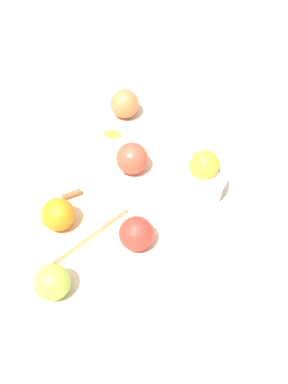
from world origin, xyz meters
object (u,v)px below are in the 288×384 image
object	(u,v)px
apple_mid_left	(132,158)
orange_on_board	(58,214)
apple_back_right	(52,282)
apple_front_left	(125,104)
cutting_board	(65,216)
bowl	(194,177)
knife	(58,200)
apple_back_right_2	(136,234)

from	to	relation	value
apple_mid_left	orange_on_board	bearing A→B (deg)	7.34
apple_back_right	apple_front_left	distance (m)	0.57
cutting_board	apple_front_left	xyz separation A→B (m)	(-0.35, -0.18, 0.03)
cutting_board	orange_on_board	distance (m)	0.06
bowl	apple_mid_left	distance (m)	0.16
knife	apple_front_left	size ratio (longest dim) A/B	1.88
apple_back_right	apple_back_right_2	world-z (taller)	apple_back_right_2
orange_on_board	knife	distance (m)	0.08
apple_back_right_2	bowl	bearing A→B (deg)	-173.17
cutting_board	apple_back_right_2	bearing A→B (deg)	113.33
cutting_board	apple_mid_left	size ratio (longest dim) A/B	2.75
bowl	apple_front_left	distance (m)	0.33
apple_back_right	apple_front_left	size ratio (longest dim) A/B	0.87
bowl	orange_on_board	xyz separation A→B (m)	(0.30, -0.12, 0.02)
cutting_board	apple_back_right	size ratio (longest dim) A/B	3.09
bowl	apple_back_right_2	distance (m)	0.21
cutting_board	knife	xyz separation A→B (m)	(-0.01, -0.04, 0.01)
bowl	cutting_board	distance (m)	0.31
apple_back_right	cutting_board	bearing A→B (deg)	-132.85
orange_on_board	apple_mid_left	bearing A→B (deg)	-172.66
orange_on_board	knife	world-z (taller)	orange_on_board
orange_on_board	apple_back_right	xyz separation A→B (m)	(0.10, 0.11, -0.02)
bowl	apple_back_right_2	bearing A→B (deg)	6.83
orange_on_board	bowl	bearing A→B (deg)	159.08
apple_front_left	orange_on_board	bearing A→B (deg)	28.72
knife	apple_back_right	world-z (taller)	apple_back_right
cutting_board	orange_on_board	size ratio (longest dim) A/B	3.04
apple_mid_left	apple_back_right_2	bearing A→B (deg)	49.69
bowl	cutting_board	size ratio (longest dim) A/B	0.75
cutting_board	knife	size ratio (longest dim) A/B	1.43
cutting_board	apple_back_right_2	xyz separation A→B (m)	(-0.07, 0.16, 0.03)
bowl	orange_on_board	distance (m)	0.33
orange_on_board	apple_back_right	size ratio (longest dim) A/B	1.02
apple_back_right	apple_back_right_2	distance (m)	0.19
apple_back_right	apple_back_right_2	bearing A→B (deg)	171.45
cutting_board	apple_back_right_2	world-z (taller)	apple_back_right_2
knife	apple_back_right	bearing A→B (deg)	51.80
knife	apple_mid_left	distance (m)	0.21
apple_back_right	apple_back_right_2	size ratio (longest dim) A/B	0.95
bowl	apple_back_right	bearing A→B (deg)	-0.54
apple_back_right	apple_mid_left	bearing A→B (deg)	-157.08
orange_on_board	apple_mid_left	size ratio (longest dim) A/B	0.91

